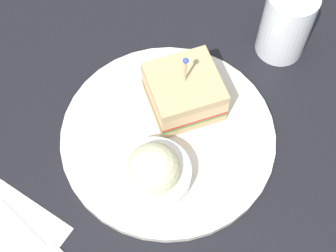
{
  "coord_description": "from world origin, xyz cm",
  "views": [
    {
      "loc": [
        23.03,
        16.0,
        54.99
      ],
      "look_at": [
        0.0,
        0.0,
        3.07
      ],
      "focal_mm": 51.53,
      "sensor_mm": 36.0,
      "label": 1
    }
  ],
  "objects_px": {
    "coleslaw_bowl": "(154,172)",
    "napkin": "(7,239)",
    "plate": "(168,135)",
    "drink_glass": "(285,26)",
    "fork": "(45,248)",
    "sandwich_half_center": "(184,92)"
  },
  "relations": [
    {
      "from": "sandwich_half_center",
      "to": "napkin",
      "type": "bearing_deg",
      "value": -14.59
    },
    {
      "from": "plate",
      "to": "drink_glass",
      "type": "relative_size",
      "value": 2.66
    },
    {
      "from": "plate",
      "to": "coleslaw_bowl",
      "type": "relative_size",
      "value": 3.1
    },
    {
      "from": "coleslaw_bowl",
      "to": "napkin",
      "type": "xyz_separation_m",
      "value": [
        0.15,
        -0.1,
        -0.03
      ]
    },
    {
      "from": "plate",
      "to": "napkin",
      "type": "xyz_separation_m",
      "value": [
        0.21,
        -0.08,
        -0.0
      ]
    },
    {
      "from": "plate",
      "to": "drink_glass",
      "type": "distance_m",
      "value": 0.22
    },
    {
      "from": "drink_glass",
      "to": "fork",
      "type": "height_order",
      "value": "drink_glass"
    },
    {
      "from": "sandwich_half_center",
      "to": "coleslaw_bowl",
      "type": "distance_m",
      "value": 0.11
    },
    {
      "from": "drink_glass",
      "to": "napkin",
      "type": "xyz_separation_m",
      "value": [
        0.42,
        -0.12,
        -0.05
      ]
    },
    {
      "from": "coleslaw_bowl",
      "to": "napkin",
      "type": "relative_size",
      "value": 0.77
    },
    {
      "from": "napkin",
      "to": "fork",
      "type": "bearing_deg",
      "value": 111.66
    },
    {
      "from": "drink_glass",
      "to": "fork",
      "type": "bearing_deg",
      "value": -11.28
    },
    {
      "from": "drink_glass",
      "to": "napkin",
      "type": "relative_size",
      "value": 0.9
    },
    {
      "from": "coleslaw_bowl",
      "to": "fork",
      "type": "bearing_deg",
      "value": -22.33
    },
    {
      "from": "plate",
      "to": "coleslaw_bowl",
      "type": "distance_m",
      "value": 0.07
    },
    {
      "from": "drink_glass",
      "to": "napkin",
      "type": "height_order",
      "value": "drink_glass"
    },
    {
      "from": "napkin",
      "to": "fork",
      "type": "relative_size",
      "value": 0.86
    },
    {
      "from": "coleslaw_bowl",
      "to": "napkin",
      "type": "distance_m",
      "value": 0.19
    },
    {
      "from": "napkin",
      "to": "fork",
      "type": "height_order",
      "value": "fork"
    },
    {
      "from": "plate",
      "to": "napkin",
      "type": "distance_m",
      "value": 0.23
    },
    {
      "from": "drink_glass",
      "to": "napkin",
      "type": "bearing_deg",
      "value": -16.44
    },
    {
      "from": "sandwich_half_center",
      "to": "napkin",
      "type": "distance_m",
      "value": 0.27
    }
  ]
}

